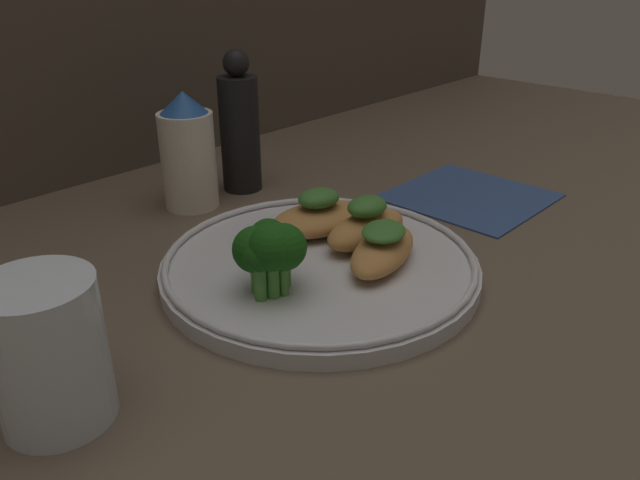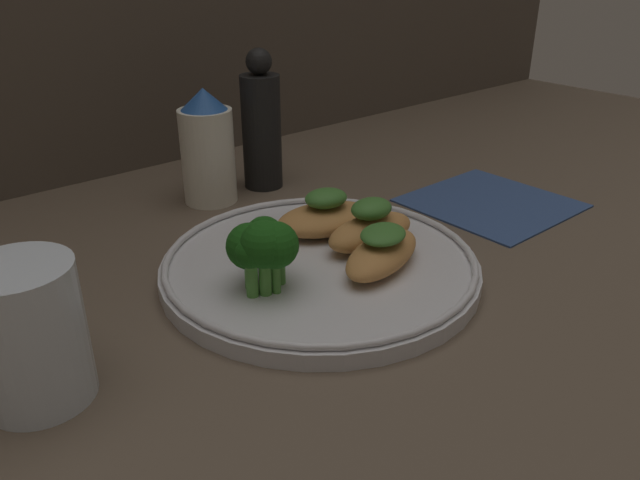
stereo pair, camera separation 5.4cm
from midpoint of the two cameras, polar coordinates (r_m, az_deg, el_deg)
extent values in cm
cube|color=brown|center=(55.53, -2.77, -3.69)|extent=(180.00, 180.00, 1.00)
cylinder|color=silver|center=(54.96, -2.80, -2.60)|extent=(27.87, 27.87, 1.40)
torus|color=silver|center=(54.49, -2.82, -1.68)|extent=(27.27, 27.27, 0.60)
ellipsoid|color=#BC7F42|center=(53.49, 2.91, -1.08)|extent=(10.94, 7.39, 2.52)
ellipsoid|color=#3D752D|center=(52.67, 2.95, 0.73)|extent=(5.45, 4.87, 1.22)
ellipsoid|color=#BC7F42|center=(57.05, 1.58, 0.89)|extent=(9.46, 4.60, 2.80)
ellipsoid|color=#3D752D|center=(56.12, 1.60, 3.02)|extent=(4.07, 3.28, 1.79)
ellipsoid|color=#BC7F42|center=(59.62, -2.69, 1.88)|extent=(11.00, 8.31, 2.55)
ellipsoid|color=#3D752D|center=(58.79, -2.74, 3.79)|extent=(4.82, 4.22, 1.74)
cylinder|color=#4C8E38|center=(50.47, -6.17, -3.00)|extent=(0.77, 0.77, 2.44)
sphere|color=#195114|center=(49.43, -6.29, -0.71)|extent=(2.98, 2.98, 2.98)
cylinder|color=#4C8E38|center=(51.25, -7.64, -2.40)|extent=(1.02, 1.02, 2.78)
sphere|color=#195114|center=(50.13, -7.81, 0.12)|extent=(3.15, 3.15, 3.15)
cylinder|color=#4C8E38|center=(50.15, -9.10, -3.39)|extent=(1.02, 1.02, 2.44)
sphere|color=#195114|center=(48.99, -9.30, -0.81)|extent=(3.74, 3.74, 3.74)
cylinder|color=#4C8E38|center=(48.67, -8.65, -3.98)|extent=(0.97, 0.97, 2.95)
sphere|color=#195114|center=(47.57, -8.83, -1.52)|extent=(2.49, 2.49, 2.49)
cylinder|color=#4C8E38|center=(48.86, -7.47, -3.70)|extent=(1.00, 1.00, 3.05)
sphere|color=#195114|center=(47.54, -7.66, -0.73)|extent=(3.74, 3.74, 3.74)
cylinder|color=#4C8E38|center=(49.09, -6.47, -3.60)|extent=(0.70, 0.70, 2.89)
sphere|color=#195114|center=(47.81, -6.63, -0.73)|extent=(3.73, 3.73, 3.73)
cylinder|color=silver|center=(69.88, -14.11, 7.01)|extent=(5.89, 5.89, 10.45)
cone|color=#23519E|center=(68.18, -14.69, 12.08)|extent=(5.01, 5.01, 2.30)
cylinder|color=black|center=(73.48, -9.44, 9.46)|extent=(4.55, 4.55, 13.17)
sphere|color=black|center=(71.69, -9.92, 15.65)|extent=(2.96, 2.96, 2.96)
cylinder|color=silver|center=(41.81, -27.11, -9.27)|extent=(6.90, 6.90, 9.50)
cube|color=#334C7F|center=(73.24, 11.56, 3.94)|extent=(15.97, 15.97, 0.40)
camera|label=1|loc=(0.03, -92.86, -1.38)|focal=35.00mm
camera|label=2|loc=(0.03, 87.14, 1.38)|focal=35.00mm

